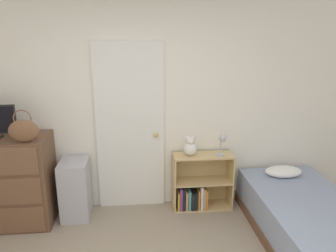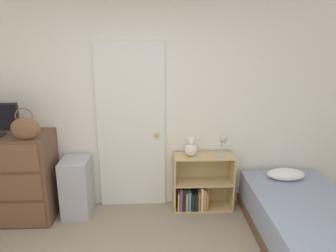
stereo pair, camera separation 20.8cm
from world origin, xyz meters
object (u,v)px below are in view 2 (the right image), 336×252
object	(u,v)px
handbag	(25,128)
bookshelf	(199,188)
teddy_bear	(191,148)
bed	(310,228)
desk_lamp	(223,142)
dresser	(6,177)
storage_bin	(77,187)

from	to	relation	value
handbag	bookshelf	world-z (taller)	handbag
teddy_bear	bookshelf	bearing A→B (deg)	1.05
bed	teddy_bear	bearing A→B (deg)	143.83
desk_lamp	bed	bearing A→B (deg)	-46.29
dresser	teddy_bear	bearing A→B (deg)	3.43
dresser	handbag	bearing A→B (deg)	-26.80
dresser	desk_lamp	world-z (taller)	dresser
bookshelf	teddy_bear	distance (m)	0.56
teddy_bear	dresser	bearing A→B (deg)	-176.57
handbag	desk_lamp	bearing A→B (deg)	7.13
dresser	bookshelf	bearing A→B (deg)	3.32
storage_bin	bookshelf	size ratio (longest dim) A/B	0.96
dresser	desk_lamp	distance (m)	2.59
bookshelf	desk_lamp	size ratio (longest dim) A/B	2.71
handbag	bookshelf	xyz separation A→B (m)	(1.92, 0.32, -0.90)
bookshelf	teddy_bear	size ratio (longest dim) A/B	3.01
dresser	bookshelf	xyz separation A→B (m)	(2.28, 0.13, -0.25)
teddy_bear	desk_lamp	xyz separation A→B (m)	(0.38, -0.04, 0.09)
dresser	desk_lamp	size ratio (longest dim) A/B	4.01
handbag	desk_lamp	size ratio (longest dim) A/B	1.30
desk_lamp	bed	distance (m)	1.29
dresser	teddy_bear	xyz separation A→B (m)	(2.18, 0.13, 0.29)
bookshelf	bed	distance (m)	1.34
dresser	bed	size ratio (longest dim) A/B	0.55
handbag	bed	bearing A→B (deg)	-10.02
teddy_bear	bed	size ratio (longest dim) A/B	0.12
bookshelf	dresser	bearing A→B (deg)	-176.68
teddy_bear	desk_lamp	size ratio (longest dim) A/B	0.90
dresser	handbag	size ratio (longest dim) A/B	3.09
teddy_bear	desk_lamp	world-z (taller)	desk_lamp
teddy_bear	bed	bearing A→B (deg)	-36.17
storage_bin	teddy_bear	bearing A→B (deg)	2.59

